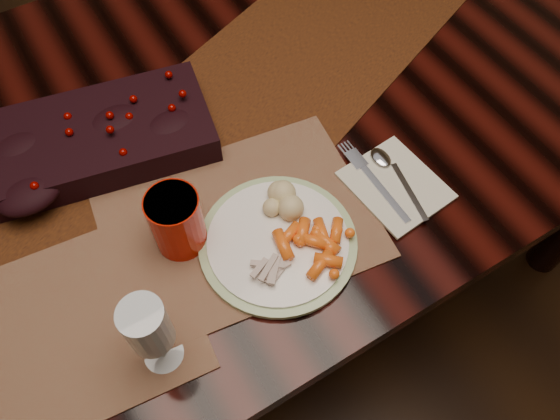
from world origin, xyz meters
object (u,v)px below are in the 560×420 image
napkin (396,185)px  mashed_potatoes (275,203)px  wine_glass (153,336)px  baby_carrots (317,243)px  centerpiece (98,134)px  placemat_main (239,223)px  dinner_plate (278,242)px  red_cup (177,221)px  turkey_shreds (271,272)px  dining_table (237,215)px

napkin → mashed_potatoes: bearing=159.7°
napkin → wine_glass: (-0.46, -0.06, 0.08)m
baby_carrots → mashed_potatoes: size_ratio=1.50×
centerpiece → napkin: centerpiece is taller
placemat_main → dinner_plate: size_ratio=1.70×
napkin → baby_carrots: bearing=-174.4°
wine_glass → red_cup: bearing=56.2°
placemat_main → turkey_shreds: turkey_shreds is taller
wine_glass → baby_carrots: bearing=5.4°
napkin → wine_glass: bearing=-177.6°
centerpiece → red_cup: size_ratio=3.42×
dining_table → centerpiece: 0.47m
red_cup → wine_glass: 0.19m
dinner_plate → mashed_potatoes: (0.02, 0.05, 0.03)m
napkin → wine_glass: wine_glass is taller
dining_table → wine_glass: size_ratio=10.85×
centerpiece → baby_carrots: 0.43m
turkey_shreds → wine_glass: 0.20m
dinner_plate → napkin: (0.23, -0.01, -0.00)m
napkin → dining_table: bearing=115.0°
dining_table → baby_carrots: size_ratio=14.61×
centerpiece → turkey_shreds: bearing=-71.3°
centerpiece → dinner_plate: centerpiece is taller
red_cup → dining_table: bearing=48.1°
red_cup → wine_glass: bearing=-123.8°
mashed_potatoes → placemat_main: bearing=162.1°
dinner_plate → mashed_potatoes: size_ratio=3.10×
placemat_main → mashed_potatoes: 0.07m
mashed_potatoes → napkin: (0.21, -0.06, -0.03)m
mashed_potatoes → turkey_shreds: bearing=-124.3°
baby_carrots → wine_glass: 0.28m
centerpiece → placemat_main: (0.13, -0.26, -0.04)m
napkin → red_cup: red_cup is taller
turkey_shreds → napkin: bearing=8.2°
dining_table → napkin: bearing=-60.0°
baby_carrots → turkey_shreds: 0.09m
dinner_plate → red_cup: (-0.13, 0.09, 0.05)m
centerpiece → red_cup: 0.24m
mashed_potatoes → centerpiece: bearing=124.4°
dining_table → napkin: napkin is taller
mashed_potatoes → dining_table: bearing=82.5°
dinner_plate → baby_carrots: baby_carrots is taller
baby_carrots → red_cup: (-0.17, 0.13, 0.03)m
centerpiece → mashed_potatoes: bearing=-55.6°
mashed_potatoes → red_cup: size_ratio=0.72×
napkin → placemat_main: bearing=159.1°
centerpiece → napkin: size_ratio=2.41×
baby_carrots → napkin: (0.18, 0.03, -0.02)m
dinner_plate → red_cup: red_cup is taller
dining_table → mashed_potatoes: size_ratio=21.99×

